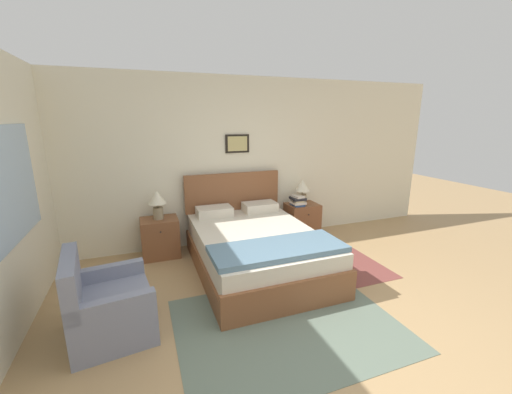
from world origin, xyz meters
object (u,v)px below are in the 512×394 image
object	(u,v)px
bed	(256,248)
nightstand_by_door	(302,220)
armchair	(107,307)
table_lamp_near_window	(157,201)
nightstand_near_window	(160,238)
table_lamp_by_door	(302,188)

from	to	relation	value
bed	nightstand_by_door	distance (m)	1.45
armchair	nightstand_by_door	world-z (taller)	armchair
armchair	table_lamp_near_window	world-z (taller)	table_lamp_near_window
armchair	table_lamp_near_window	distance (m)	1.82
bed	armchair	size ratio (longest dim) A/B	2.54
nightstand_near_window	table_lamp_near_window	size ratio (longest dim) A/B	1.38
nightstand_near_window	table_lamp_by_door	size ratio (longest dim) A/B	1.38
nightstand_near_window	nightstand_by_door	size ratio (longest dim) A/B	1.00
armchair	nightstand_near_window	xyz separation A→B (m)	(0.59, 1.62, 0.01)
nightstand_near_window	table_lamp_by_door	world-z (taller)	table_lamp_by_door
table_lamp_by_door	nightstand_near_window	bearing A→B (deg)	-179.80
nightstand_by_door	table_lamp_by_door	xyz separation A→B (m)	(-0.01, 0.01, 0.55)
nightstand_near_window	nightstand_by_door	distance (m)	2.32
bed	armchair	xyz separation A→B (m)	(-1.75, -0.76, -0.02)
armchair	table_lamp_near_window	bearing A→B (deg)	152.89
bed	table_lamp_near_window	bearing A→B (deg)	143.18
bed	nightstand_near_window	size ratio (longest dim) A/B	3.82
armchair	nightstand_near_window	world-z (taller)	armchair
nightstand_near_window	armchair	bearing A→B (deg)	-109.82
bed	nightstand_near_window	distance (m)	1.45
nightstand_near_window	nightstand_by_door	world-z (taller)	same
armchair	nightstand_near_window	bearing A→B (deg)	152.79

